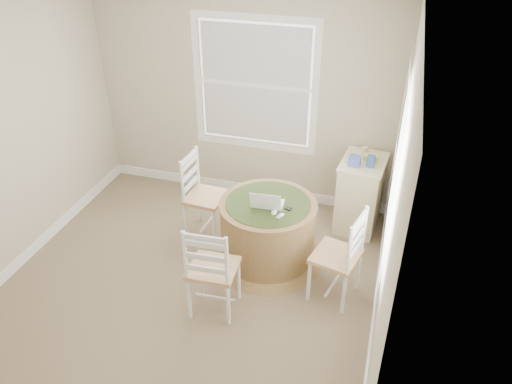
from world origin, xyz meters
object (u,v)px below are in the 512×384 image
(chair_left, at_px, (206,197))
(chair_near, at_px, (213,268))
(round_table, at_px, (268,229))
(chair_right, at_px, (336,256))
(corner_chest, at_px, (360,194))
(laptop, at_px, (267,203))

(chair_left, distance_m, chair_near, 1.20)
(chair_near, bearing_deg, round_table, -111.79)
(chair_left, relative_size, chair_right, 1.00)
(chair_right, bearing_deg, corner_chest, -170.03)
(chair_right, xyz_separation_m, laptop, (-0.74, 0.30, 0.25))
(round_table, xyz_separation_m, chair_right, (0.74, -0.34, 0.09))
(chair_near, relative_size, laptop, 2.97)
(laptop, height_order, corner_chest, laptop)
(chair_right, distance_m, laptop, 0.84)
(round_table, xyz_separation_m, corner_chest, (0.83, 0.89, 0.04))
(laptop, relative_size, corner_chest, 0.38)
(round_table, relative_size, chair_right, 1.22)
(chair_left, distance_m, laptop, 0.88)
(laptop, bearing_deg, corner_chest, -134.99)
(chair_left, xyz_separation_m, chair_right, (1.52, -0.61, 0.00))
(chair_near, bearing_deg, laptop, -113.08)
(chair_right, bearing_deg, chair_near, -50.95)
(round_table, bearing_deg, chair_near, -90.01)
(chair_left, relative_size, chair_near, 1.00)
(laptop, xyz_separation_m, corner_chest, (0.83, 0.94, -0.31))
(chair_left, height_order, chair_right, same)
(corner_chest, bearing_deg, laptop, -125.86)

